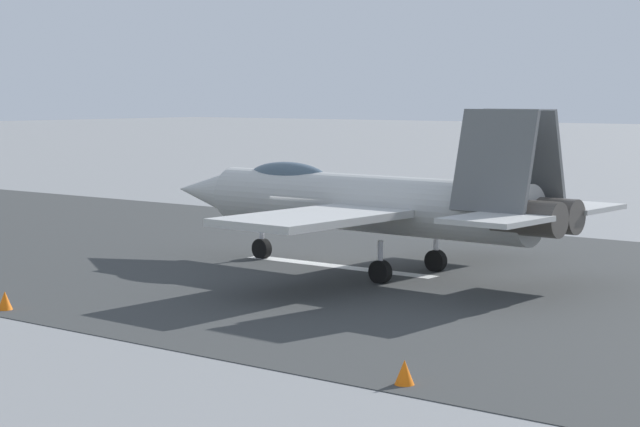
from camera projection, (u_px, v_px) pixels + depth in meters
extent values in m
plane|color=gray|center=(318.00, 265.00, 40.53)|extent=(400.00, 400.00, 0.00)
cube|color=#363838|center=(318.00, 264.00, 40.52)|extent=(240.00, 26.00, 0.02)
cube|color=white|center=(338.00, 266.00, 39.96)|extent=(8.00, 0.70, 0.00)
cylinder|color=#B5B5B2|center=(367.00, 203.00, 38.58)|extent=(12.84, 2.44, 1.97)
cone|color=#B5B5B2|center=(206.00, 191.00, 43.59)|extent=(3.01, 1.78, 1.68)
ellipsoid|color=#3F5160|center=(288.00, 177.00, 40.80)|extent=(3.64, 1.23, 1.10)
cylinder|color=#47423D|center=(527.00, 218.00, 33.98)|extent=(2.24, 1.18, 1.10)
cylinder|color=#47423D|center=(545.00, 215.00, 34.82)|extent=(2.24, 1.18, 1.10)
cube|color=#B5B5B2|center=(313.00, 218.00, 34.87)|extent=(3.62, 6.23, 0.24)
cube|color=#B5B5B2|center=(456.00, 200.00, 41.04)|extent=(3.62, 6.23, 0.24)
cube|color=#B5B5B2|center=(496.00, 220.00, 32.56)|extent=(2.50, 2.89, 0.16)
cube|color=#B5B5B2|center=(573.00, 207.00, 36.22)|extent=(2.50, 2.89, 0.16)
cube|color=#575A5C|center=(494.00, 161.00, 34.16)|extent=(2.63, 1.04, 3.14)
cube|color=#575A5C|center=(524.00, 158.00, 35.54)|extent=(2.63, 1.04, 3.14)
cylinder|color=silver|center=(262.00, 240.00, 41.89)|extent=(0.18, 0.18, 1.40)
cylinder|color=black|center=(262.00, 249.00, 41.92)|extent=(0.77, 0.33, 0.76)
cylinder|color=silver|center=(380.00, 262.00, 36.39)|extent=(0.18, 0.18, 1.40)
cylinder|color=black|center=(380.00, 272.00, 36.42)|extent=(0.77, 0.33, 0.76)
cylinder|color=silver|center=(436.00, 252.00, 38.83)|extent=(0.18, 0.18, 1.40)
cylinder|color=black|center=(436.00, 261.00, 38.86)|extent=(0.77, 0.33, 0.76)
cube|color=#1E2338|center=(272.00, 212.00, 54.34)|extent=(0.24, 0.36, 0.91)
cube|color=yellow|center=(272.00, 198.00, 54.27)|extent=(0.33, 0.47, 0.62)
sphere|color=tan|center=(272.00, 189.00, 54.22)|extent=(0.22, 0.22, 0.22)
cylinder|color=yellow|center=(269.00, 200.00, 54.02)|extent=(0.10, 0.10, 0.58)
cylinder|color=yellow|center=(275.00, 199.00, 54.53)|extent=(0.10, 0.10, 0.58)
cone|color=orange|center=(404.00, 373.00, 23.61)|extent=(0.44, 0.44, 0.55)
cone|color=orange|center=(5.00, 301.00, 31.87)|extent=(0.44, 0.44, 0.55)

